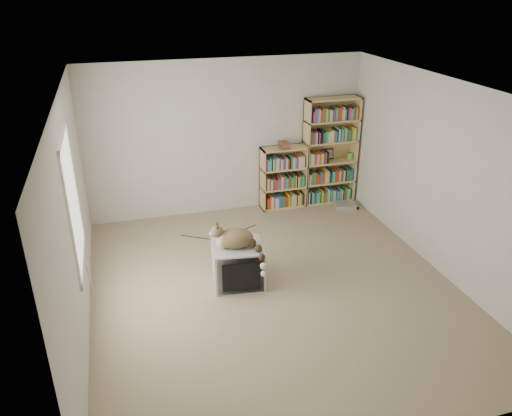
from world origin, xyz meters
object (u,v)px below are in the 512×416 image
object	(u,v)px
crt_tv	(238,264)
bookcase_short	(283,179)
cat	(239,242)
dvd_player	(345,206)
bookcase_tall	(329,154)

from	to	relation	value
crt_tv	bookcase_short	bearing A→B (deg)	64.25
cat	dvd_player	xyz separation A→B (m)	(2.33, 1.80, -0.60)
bookcase_tall	crt_tv	bearing A→B (deg)	-135.64
crt_tv	cat	xyz separation A→B (m)	(-0.00, -0.08, 0.37)
crt_tv	bookcase_short	distance (m)	2.50
crt_tv	bookcase_tall	world-z (taller)	bookcase_tall
crt_tv	cat	bearing A→B (deg)	-84.42
bookcase_short	cat	bearing A→B (deg)	-121.34
bookcase_tall	bookcase_short	size ratio (longest dim) A/B	1.72
bookcase_tall	bookcase_short	xyz separation A→B (m)	(-0.82, -0.00, -0.38)
dvd_player	crt_tv	bearing A→B (deg)	-125.48
crt_tv	bookcase_tall	xyz separation A→B (m)	(2.15, 2.11, 0.59)
cat	bookcase_short	world-z (taller)	bookcase_short
cat	dvd_player	world-z (taller)	cat
cat	bookcase_short	distance (m)	2.56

